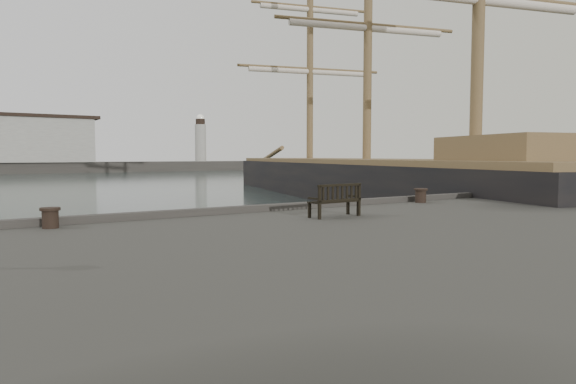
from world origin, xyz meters
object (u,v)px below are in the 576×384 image
object	(u,v)px
bollard_right	(421,196)
tall_ship_main	(366,188)
bench	(335,207)
bollard_left	(50,218)

from	to	relation	value
bollard_right	tall_ship_main	world-z (taller)	tall_ship_main
bollard_right	tall_ship_main	size ratio (longest dim) A/B	0.01
bench	bollard_left	distance (m)	6.67
bench	tall_ship_main	bearing A→B (deg)	43.28
tall_ship_main	bench	bearing A→B (deg)	-117.98
bollard_right	tall_ship_main	xyz separation A→B (m)	(12.10, 16.40, -0.98)
bench	bollard_right	world-z (taller)	bench
bollard_left	bollard_right	distance (m)	11.37
bench	bollard_right	bearing A→B (deg)	15.13
bollard_right	bollard_left	bearing A→B (deg)	179.77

